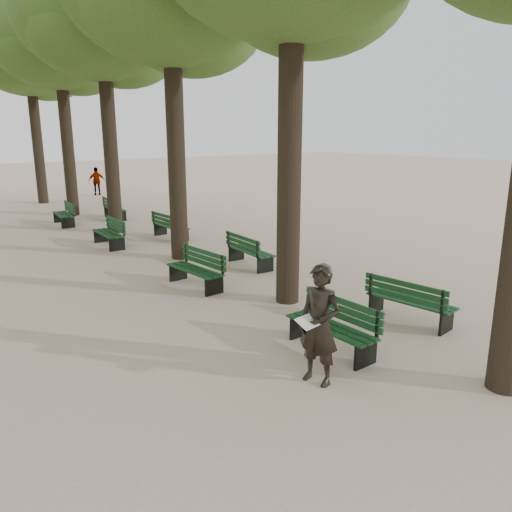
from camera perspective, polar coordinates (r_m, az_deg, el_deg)
ground at (r=8.53m, az=9.30°, el=-12.44°), size 120.00×120.00×0.00m
tree_central_3 at (r=19.88m, az=-17.27°, el=24.78°), size 6.00×6.00×9.95m
tree_central_4 at (r=24.53m, az=-21.71°, el=22.29°), size 6.00×6.00×9.95m
tree_central_5 at (r=29.30m, az=-24.63°, el=20.54°), size 6.00×6.00×9.95m
bench_left_0 at (r=8.98m, az=8.56°, el=-9.07°), size 0.59×1.81×0.92m
bench_left_1 at (r=12.46m, az=-6.96°, el=-2.35°), size 0.69×1.83×0.92m
bench_left_2 at (r=17.44m, az=-16.48°, el=1.94°), size 0.65×1.82×0.92m
bench_left_3 at (r=21.99m, az=-21.12°, el=4.01°), size 0.75×1.85×0.92m
bench_right_0 at (r=10.63m, az=17.16°, el=-5.83°), size 0.78×1.85×0.92m
bench_right_1 at (r=14.27m, az=-0.65°, el=-0.11°), size 0.71×1.84×0.92m
bench_right_2 at (r=18.23m, az=-9.70°, el=2.84°), size 0.62×1.82×0.92m
bench_right_3 at (r=22.88m, az=-15.81°, el=4.79°), size 0.76×1.85×0.92m
man_with_map at (r=7.65m, az=7.26°, el=-7.82°), size 0.71×0.82×1.89m
pedestrian_c at (r=31.70m, az=-17.73°, el=8.15°), size 1.03×0.60×1.66m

